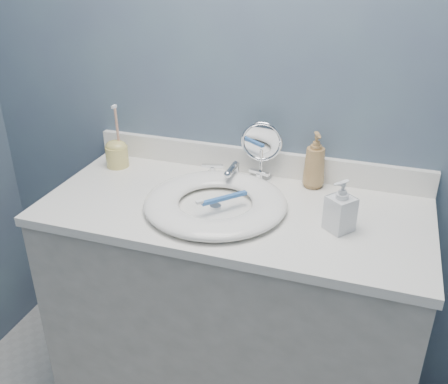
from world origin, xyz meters
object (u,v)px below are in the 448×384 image
at_px(makeup_mirror, 261,148).
at_px(soap_bottle_clear, 341,206).
at_px(toothbrush_holder, 117,153).
at_px(soap_bottle_amber, 315,160).

bearing_deg(makeup_mirror, soap_bottle_clear, -47.26).
xyz_separation_m(makeup_mirror, toothbrush_holder, (-0.53, -0.06, -0.06)).
distance_m(soap_bottle_amber, toothbrush_holder, 0.72).
height_order(soap_bottle_amber, soap_bottle_clear, soap_bottle_amber).
xyz_separation_m(soap_bottle_amber, soap_bottle_clear, (0.12, -0.26, -0.02)).
height_order(soap_bottle_clear, toothbrush_holder, toothbrush_holder).
bearing_deg(soap_bottle_amber, toothbrush_holder, 162.88).
distance_m(makeup_mirror, soap_bottle_clear, 0.40).
bearing_deg(toothbrush_holder, makeup_mirror, 6.78).
xyz_separation_m(soap_bottle_amber, toothbrush_holder, (-0.72, -0.06, -0.04)).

